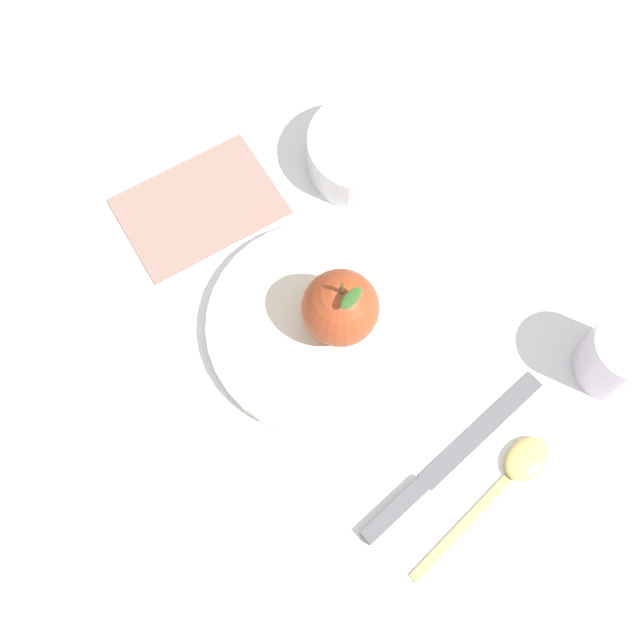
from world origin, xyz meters
The scene contains 8 objects.
ground_plane centered at (0.00, 0.00, 0.00)m, with size 2.40×2.40×0.00m, color silver.
dinner_plate centered at (-0.03, -0.01, 0.01)m, with size 0.22×0.22×0.02m.
apple centered at (-0.01, 0.00, 0.05)m, with size 0.07×0.07×0.09m.
side_bowl centered at (-0.14, 0.14, 0.03)m, with size 0.12×0.12×0.04m.
cup centered at (0.18, 0.18, 0.04)m, with size 0.07×0.07×0.07m.
knife centered at (0.15, -0.02, 0.00)m, with size 0.03×0.22×0.01m.
spoon centered at (0.20, 0.03, 0.01)m, with size 0.04×0.17×0.01m.
linen_napkin centered at (-0.21, -0.03, 0.00)m, with size 0.11×0.16×0.00m, color gray.
Camera 1 is at (0.19, -0.18, 0.69)m, focal length 42.80 mm.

